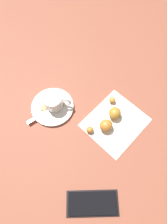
% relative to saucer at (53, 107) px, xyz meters
% --- Properties ---
extents(ground_plane, '(1.80, 1.80, 0.00)m').
position_rel_saucer_xyz_m(ground_plane, '(0.11, 0.05, -0.01)').
color(ground_plane, brown).
extents(saucer, '(0.14, 0.14, 0.01)m').
position_rel_saucer_xyz_m(saucer, '(0.00, 0.00, 0.00)').
color(saucer, white).
rests_on(saucer, ground).
extents(espresso_cup, '(0.08, 0.06, 0.05)m').
position_rel_saucer_xyz_m(espresso_cup, '(0.01, 0.01, 0.03)').
color(espresso_cup, white).
rests_on(espresso_cup, saucer).
extents(teaspoon, '(0.07, 0.13, 0.01)m').
position_rel_saucer_xyz_m(teaspoon, '(0.00, -0.01, 0.01)').
color(teaspoon, silver).
rests_on(teaspoon, saucer).
extents(sugar_packet, '(0.04, 0.07, 0.01)m').
position_rel_saucer_xyz_m(sugar_packet, '(-0.03, 0.00, 0.01)').
color(sugar_packet, tan).
rests_on(sugar_packet, saucer).
extents(napkin, '(0.20, 0.22, 0.00)m').
position_rel_saucer_xyz_m(napkin, '(0.21, 0.06, -0.00)').
color(napkin, white).
rests_on(napkin, ground).
extents(croissant, '(0.08, 0.16, 0.03)m').
position_rel_saucer_xyz_m(croissant, '(0.18, 0.05, 0.01)').
color(croissant, '#B9722B').
rests_on(croissant, napkin).
extents(cell_phone, '(0.16, 0.13, 0.01)m').
position_rel_saucer_xyz_m(cell_phone, '(0.26, -0.19, -0.00)').
color(cell_phone, black).
rests_on(cell_phone, ground).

